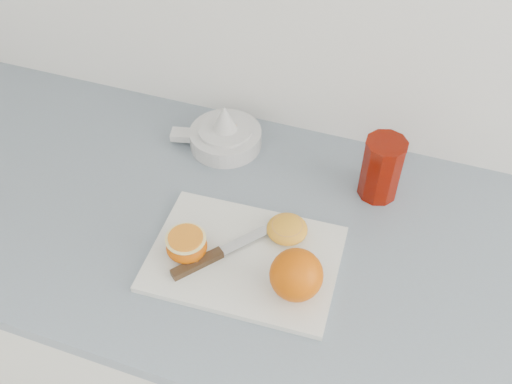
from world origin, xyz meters
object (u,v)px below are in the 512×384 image
counter (302,361)px  citrus_juicer (225,135)px  cutting_board (244,258)px  half_orange (187,245)px  red_tumbler (381,170)px

counter → citrus_juicer: bearing=142.2°
cutting_board → half_orange: 0.10m
red_tumbler → counter: bearing=-115.4°
cutting_board → half_orange: half_orange is taller
counter → half_orange: half_orange is taller
counter → cutting_board: size_ratio=7.64×
half_orange → citrus_juicer: 0.30m
counter → citrus_juicer: (-0.25, 0.20, 0.47)m
citrus_juicer → counter: bearing=-37.8°
half_orange → citrus_juicer: bearing=98.9°
counter → citrus_juicer: 0.57m
half_orange → red_tumbler: bearing=43.2°
citrus_juicer → red_tumbler: red_tumbler is taller
counter → half_orange: (-0.21, -0.10, 0.48)m
cutting_board → citrus_juicer: 0.31m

